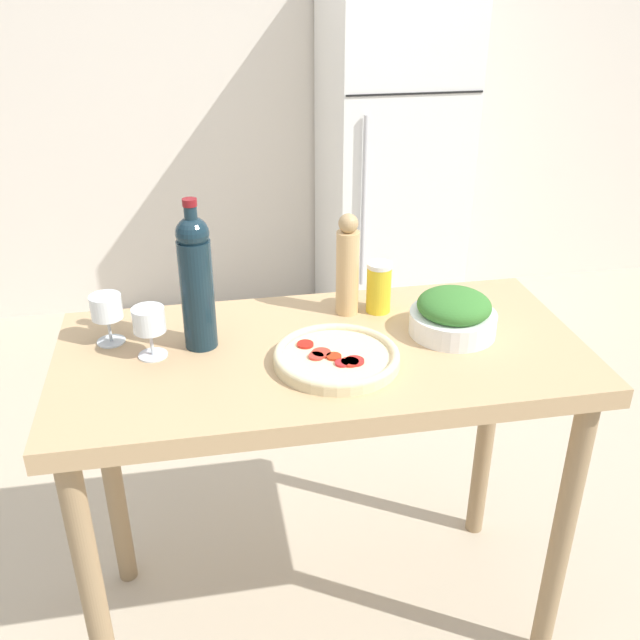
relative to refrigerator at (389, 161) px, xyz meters
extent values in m
plane|color=#BCAD93|center=(-0.68, -1.84, -0.86)|extent=(14.00, 14.00, 0.00)
cube|color=silver|center=(-0.68, 0.40, 0.44)|extent=(6.40, 0.06, 2.60)
cube|color=white|center=(0.00, 0.00, 0.00)|extent=(0.61, 0.70, 1.71)
cube|color=black|center=(0.00, -0.35, 0.38)|extent=(0.60, 0.01, 0.01)
cylinder|color=#B2B2B7|center=(-0.21, -0.37, -0.09)|extent=(0.02, 0.02, 0.77)
cube|color=tan|center=(-0.68, -1.84, 0.02)|extent=(1.27, 0.61, 0.05)
cylinder|color=#967A55|center=(-1.25, -2.09, -0.43)|extent=(0.06, 0.06, 0.86)
cylinder|color=#967A55|center=(-0.10, -2.09, -0.43)|extent=(0.06, 0.06, 0.86)
cylinder|color=#967A55|center=(-1.25, -1.59, -0.43)|extent=(0.06, 0.06, 0.86)
cylinder|color=#967A55|center=(-0.10, -1.59, -0.43)|extent=(0.06, 0.06, 0.86)
cylinder|color=#142833|center=(-0.96, -1.77, 0.18)|extent=(0.08, 0.08, 0.27)
sphere|color=#142833|center=(-0.96, -1.77, 0.34)|extent=(0.08, 0.08, 0.08)
cylinder|color=#142833|center=(-0.96, -1.77, 0.37)|extent=(0.03, 0.03, 0.06)
cylinder|color=maroon|center=(-0.96, -1.77, 0.41)|extent=(0.03, 0.03, 0.02)
cylinder|color=silver|center=(-1.08, -1.80, 0.05)|extent=(0.07, 0.07, 0.00)
cylinder|color=silver|center=(-1.08, -1.80, 0.08)|extent=(0.01, 0.01, 0.06)
cylinder|color=white|center=(-1.08, -1.80, 0.14)|extent=(0.08, 0.08, 0.06)
cylinder|color=maroon|center=(-1.08, -1.80, 0.12)|extent=(0.07, 0.07, 0.02)
cylinder|color=silver|center=(-1.18, -1.72, 0.05)|extent=(0.07, 0.07, 0.00)
cylinder|color=silver|center=(-1.18, -1.72, 0.08)|extent=(0.01, 0.01, 0.06)
cylinder|color=white|center=(-1.18, -1.72, 0.14)|extent=(0.08, 0.08, 0.06)
cylinder|color=maroon|center=(-1.18, -1.72, 0.12)|extent=(0.07, 0.07, 0.01)
cylinder|color=tan|center=(-0.58, -1.66, 0.16)|extent=(0.06, 0.06, 0.23)
sphere|color=tan|center=(-0.58, -1.66, 0.30)|extent=(0.05, 0.05, 0.05)
cylinder|color=white|center=(-0.34, -1.82, 0.08)|extent=(0.22, 0.22, 0.06)
ellipsoid|color=#38752D|center=(-0.34, -1.82, 0.12)|extent=(0.18, 0.18, 0.08)
cylinder|color=beige|center=(-0.66, -1.92, 0.06)|extent=(0.29, 0.29, 0.02)
torus|color=beige|center=(-0.66, -1.92, 0.07)|extent=(0.29, 0.29, 0.02)
cylinder|color=red|center=(-0.62, -1.95, 0.07)|extent=(0.04, 0.04, 0.01)
cylinder|color=red|center=(-0.66, -1.92, 0.07)|extent=(0.04, 0.04, 0.01)
cylinder|color=red|center=(-0.72, -1.85, 0.07)|extent=(0.04, 0.04, 0.01)
cylinder|color=red|center=(-0.65, -1.96, 0.07)|extent=(0.03, 0.03, 0.01)
cylinder|color=red|center=(-0.63, -1.96, 0.07)|extent=(0.04, 0.04, 0.01)
cylinder|color=red|center=(-0.71, -1.92, 0.07)|extent=(0.04, 0.04, 0.01)
cylinder|color=red|center=(-0.69, -1.90, 0.07)|extent=(0.04, 0.04, 0.01)
cylinder|color=yellow|center=(-0.49, -1.67, 0.11)|extent=(0.06, 0.06, 0.13)
cylinder|color=white|center=(-0.49, -1.67, 0.18)|extent=(0.07, 0.07, 0.01)
camera|label=1|loc=(-0.96, -3.31, 0.89)|focal=40.00mm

